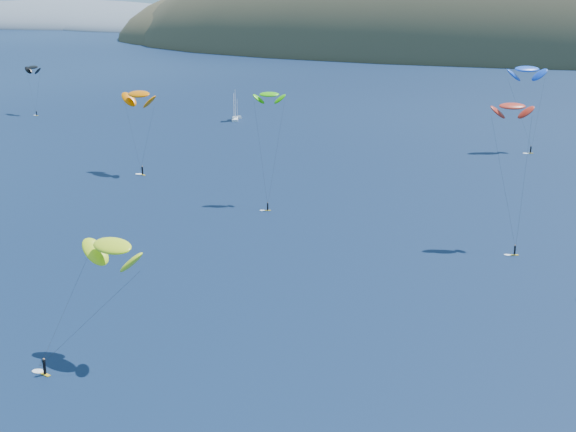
# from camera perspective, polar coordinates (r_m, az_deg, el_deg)

# --- Properties ---
(island) EXTENTS (730.00, 300.00, 210.00)m
(island) POSITION_cam_1_polar(r_m,az_deg,el_deg) (600.07, 18.65, 10.20)
(island) COLOR #3D3526
(island) RESTS_ON ground
(headland) EXTENTS (460.00, 250.00, 60.00)m
(headland) POSITION_cam_1_polar(r_m,az_deg,el_deg) (917.77, -14.11, 12.84)
(headland) COLOR slate
(headland) RESTS_ON ground
(sailboat) EXTENTS (8.60, 7.67, 10.26)m
(sailboat) POSITION_cam_1_polar(r_m,az_deg,el_deg) (269.47, -3.78, 7.00)
(sailboat) COLOR white
(sailboat) RESTS_ON ground
(kitesurfer_1) EXTENTS (11.15, 8.50, 21.53)m
(kitesurfer_1) POSITION_cam_1_polar(r_m,az_deg,el_deg) (195.70, -10.56, 8.51)
(kitesurfer_1) COLOR gold
(kitesurfer_1) RESTS_ON ground
(kitesurfer_2) EXTENTS (11.23, 12.02, 16.51)m
(kitesurfer_2) POSITION_cam_1_polar(r_m,az_deg,el_deg) (98.10, -12.40, -2.11)
(kitesurfer_2) COLOR gold
(kitesurfer_2) RESTS_ON ground
(kitesurfer_3) EXTENTS (6.80, 10.85, 23.99)m
(kitesurfer_3) POSITION_cam_1_polar(r_m,az_deg,el_deg) (165.13, -1.34, 8.61)
(kitesurfer_3) COLOR gold
(kitesurfer_3) RESTS_ON ground
(kitesurfer_4) EXTENTS (11.49, 9.51, 24.85)m
(kitesurfer_4) POSITION_cam_1_polar(r_m,az_deg,el_deg) (227.00, 16.64, 9.98)
(kitesurfer_4) COLOR gold
(kitesurfer_4) RESTS_ON ground
(kitesurfer_9) EXTENTS (7.52, 10.06, 26.00)m
(kitesurfer_9) POSITION_cam_1_polar(r_m,az_deg,el_deg) (142.00, 15.67, 7.50)
(kitesurfer_9) COLOR gold
(kitesurfer_9) RESTS_ON ground
(kitesurfer_12) EXTENTS (8.28, 7.89, 18.13)m
(kitesurfer_12) POSITION_cam_1_polar(r_m,az_deg,el_deg) (294.93, -17.69, 10.04)
(kitesurfer_12) COLOR gold
(kitesurfer_12) RESTS_ON ground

